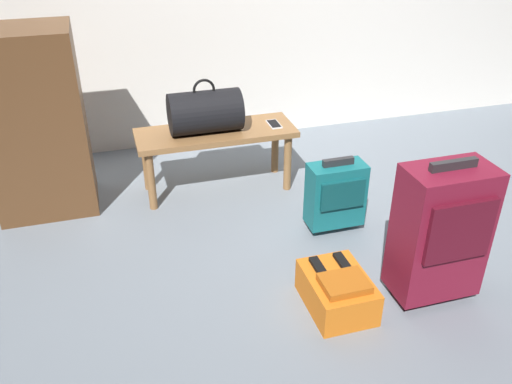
% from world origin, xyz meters
% --- Properties ---
extents(ground_plane, '(6.60, 6.60, 0.00)m').
position_xyz_m(ground_plane, '(0.00, 0.00, 0.00)').
color(ground_plane, slate).
extents(bench, '(1.00, 0.36, 0.42)m').
position_xyz_m(bench, '(-0.48, 0.75, 0.35)').
color(bench, olive).
rests_on(bench, ground).
extents(duffel_bag_black, '(0.44, 0.26, 0.34)m').
position_xyz_m(duffel_bag_black, '(-0.55, 0.75, 0.55)').
color(duffel_bag_black, black).
rests_on(duffel_bag_black, bench).
extents(cell_phone, '(0.07, 0.14, 0.01)m').
position_xyz_m(cell_phone, '(-0.10, 0.73, 0.42)').
color(cell_phone, silver).
rests_on(cell_phone, bench).
extents(suitcase_upright_burgundy, '(0.40, 0.26, 0.74)m').
position_xyz_m(suitcase_upright_burgundy, '(0.27, -0.58, 0.38)').
color(suitcase_upright_burgundy, maroon).
rests_on(suitcase_upright_burgundy, ground).
extents(suitcase_small_teal, '(0.32, 0.18, 0.46)m').
position_xyz_m(suitcase_small_teal, '(0.05, 0.09, 0.24)').
color(suitcase_small_teal, '#14666B').
rests_on(suitcase_small_teal, ground).
extents(backpack_orange, '(0.28, 0.38, 0.21)m').
position_xyz_m(backpack_orange, '(-0.20, -0.53, 0.09)').
color(backpack_orange, orange).
rests_on(backpack_orange, ground).
extents(side_cabinet, '(0.56, 0.44, 1.10)m').
position_xyz_m(side_cabinet, '(-1.53, 0.85, 0.55)').
color(side_cabinet, brown).
rests_on(side_cabinet, ground).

